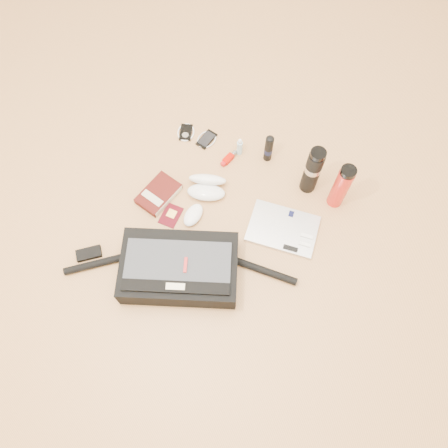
% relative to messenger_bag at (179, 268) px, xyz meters
% --- Properties ---
extents(ground, '(4.00, 4.00, 0.00)m').
position_rel_messenger_bag_xyz_m(ground, '(0.06, 0.22, -0.06)').
color(ground, tan).
rests_on(ground, ground).
extents(messenger_bag, '(0.94, 0.45, 0.14)m').
position_rel_messenger_bag_xyz_m(messenger_bag, '(0.00, 0.00, 0.00)').
color(messenger_bag, black).
rests_on(messenger_bag, ground).
extents(laptop, '(0.32, 0.24, 0.03)m').
position_rel_messenger_bag_xyz_m(laptop, '(0.34, 0.37, -0.05)').
color(laptop, '#BABABD').
rests_on(laptop, ground).
extents(book, '(0.17, 0.22, 0.04)m').
position_rel_messenger_bag_xyz_m(book, '(-0.25, 0.30, -0.05)').
color(book, '#3E0D0A').
rests_on(book, ground).
extents(passport, '(0.08, 0.11, 0.01)m').
position_rel_messenger_bag_xyz_m(passport, '(-0.16, 0.23, -0.06)').
color(passport, '#44040C').
rests_on(passport, ground).
extents(mouse, '(0.08, 0.13, 0.04)m').
position_rel_messenger_bag_xyz_m(mouse, '(-0.06, 0.27, -0.04)').
color(mouse, white).
rests_on(mouse, ground).
extents(sunglasses_case, '(0.21, 0.19, 0.10)m').
position_rel_messenger_bag_xyz_m(sunglasses_case, '(-0.06, 0.42, -0.03)').
color(sunglasses_case, white).
rests_on(sunglasses_case, ground).
extents(ipod, '(0.11, 0.11, 0.01)m').
position_rel_messenger_bag_xyz_m(ipod, '(-0.29, 0.68, -0.06)').
color(ipod, black).
rests_on(ipod, ground).
extents(phone, '(0.10, 0.12, 0.01)m').
position_rel_messenger_bag_xyz_m(phone, '(-0.18, 0.68, -0.06)').
color(phone, black).
rests_on(phone, ground).
extents(inhaler, '(0.05, 0.10, 0.03)m').
position_rel_messenger_bag_xyz_m(inhaler, '(-0.03, 0.62, -0.05)').
color(inhaler, '#B30C01').
rests_on(inhaler, ground).
extents(spray_bottle, '(0.03, 0.03, 0.11)m').
position_rel_messenger_bag_xyz_m(spray_bottle, '(0.00, 0.67, -0.02)').
color(spray_bottle, '#9BC9D9').
rests_on(spray_bottle, ground).
extents(aerosol_can, '(0.04, 0.04, 0.17)m').
position_rel_messenger_bag_xyz_m(aerosol_can, '(0.14, 0.70, 0.02)').
color(aerosol_can, black).
rests_on(aerosol_can, ground).
extents(thermos_black, '(0.09, 0.09, 0.28)m').
position_rel_messenger_bag_xyz_m(thermos_black, '(0.37, 0.62, 0.08)').
color(thermos_black, black).
rests_on(thermos_black, ground).
extents(thermos_red, '(0.07, 0.07, 0.27)m').
position_rel_messenger_bag_xyz_m(thermos_red, '(0.51, 0.60, 0.07)').
color(thermos_red, red).
rests_on(thermos_red, ground).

